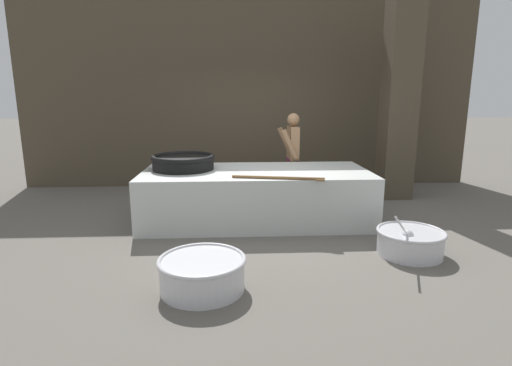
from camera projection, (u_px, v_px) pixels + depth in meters
The scene contains 9 objects.
ground_plane at pixel (256, 220), 6.15m from camera, with size 60.00×60.00×0.00m, color #666059.
back_wall at pixel (249, 87), 8.27m from camera, with size 9.34×0.24×4.12m, color #4C4233.
support_pillar at pixel (400, 85), 7.16m from camera, with size 0.55×0.55×4.12m, color #4C4233.
hearth_platform at pixel (256, 195), 6.07m from camera, with size 3.38×1.54×0.77m.
giant_wok_near at pixel (183, 161), 6.04m from camera, with size 0.96×0.96×0.23m.
stirring_paddle at pixel (282, 178), 5.34m from camera, with size 1.23×0.31×0.04m.
cook at pixel (292, 155), 7.08m from camera, with size 0.37×0.57×1.58m.
prep_bowl_vegetables at pixel (410, 241), 4.76m from camera, with size 0.82×0.89×0.64m.
prep_bowl_meat at pixel (202, 272), 3.89m from camera, with size 0.87×0.87×0.33m.
Camera 1 is at (-0.32, -5.88, 1.86)m, focal length 28.00 mm.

